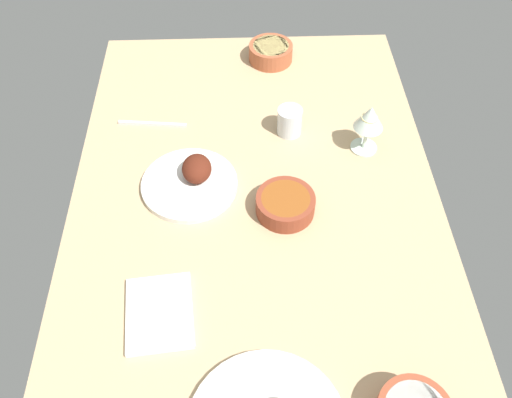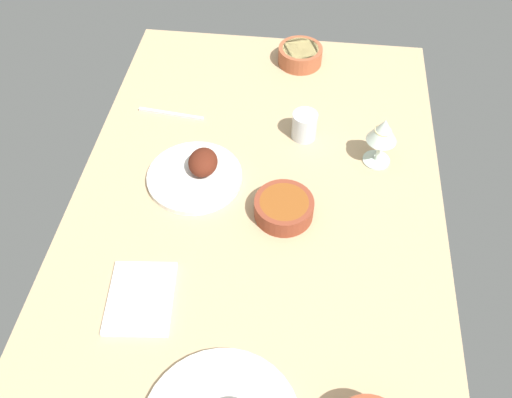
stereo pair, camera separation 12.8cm
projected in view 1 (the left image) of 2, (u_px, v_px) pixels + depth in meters
The scene contains 8 objects.
dining_table at pixel (256, 209), 130.79cm from camera, with size 140.00×90.00×4.00cm, color tan.
plate_far_side at pixel (192, 180), 131.90cm from camera, with size 23.74×23.74×7.08cm.
bowl_soup at pixel (285, 204), 125.97cm from camera, with size 14.00×14.00×4.76cm.
bowl_pasta at pixel (271, 52), 164.08cm from camera, with size 13.35×13.35×5.28cm.
wine_glass at pixel (370, 120), 133.91cm from camera, with size 7.60×7.60×14.00cm.
water_tumbler at pixel (290, 121), 142.58cm from camera, with size 6.62×6.62×7.65cm, color silver.
folded_napkin at pixel (160, 313), 110.07cm from camera, with size 17.21×13.59×1.20cm, color white.
fork_loose at pixel (152, 124), 146.98cm from camera, with size 18.89×0.90×0.80cm, color silver.
Camera 1 is at (81.58, -3.06, 104.21)cm, focal length 37.60 mm.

